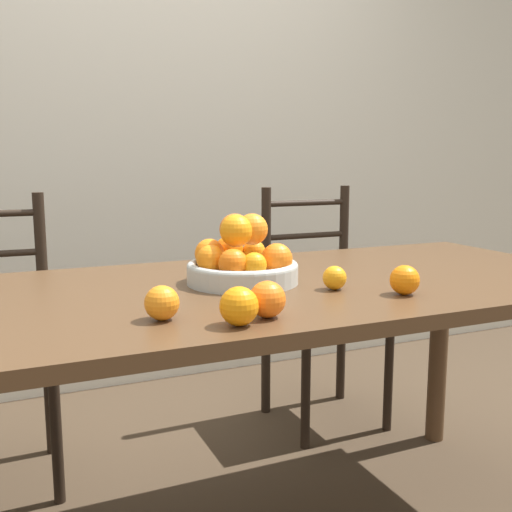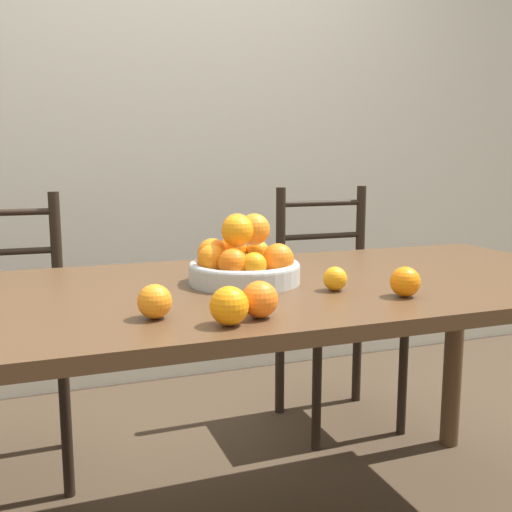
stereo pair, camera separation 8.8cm
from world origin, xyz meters
TOP-DOWN VIEW (x-y plane):
  - wall_back at (0.00, 1.45)m, footprint 8.00×0.06m
  - dining_table at (0.00, 0.00)m, footprint 1.98×0.86m
  - fruit_bowl at (-0.05, 0.03)m, footprint 0.29×0.29m
  - orange_loose_0 at (-0.21, -0.34)m, footprint 0.08×0.08m
  - orange_loose_1 at (-0.13, -0.31)m, footprint 0.08×0.08m
  - orange_loose_2 at (-0.33, -0.24)m, footprint 0.07×0.07m
  - orange_loose_3 at (0.14, -0.14)m, footprint 0.06×0.06m
  - orange_loose_4 at (0.26, -0.25)m, footprint 0.07×0.07m
  - chair_right at (0.59, 0.71)m, footprint 0.42×0.40m

SIDE VIEW (x-z plane):
  - chair_right at x=0.59m, z-range -0.01..0.97m
  - dining_table at x=0.00m, z-range 0.29..1.07m
  - orange_loose_3 at x=0.14m, z-range 0.77..0.83m
  - orange_loose_2 at x=-0.33m, z-range 0.77..0.84m
  - orange_loose_4 at x=0.26m, z-range 0.77..0.84m
  - orange_loose_1 at x=-0.13m, z-range 0.77..0.85m
  - orange_loose_0 at x=-0.21m, z-range 0.77..0.85m
  - fruit_bowl at x=-0.05m, z-range 0.74..0.92m
  - wall_back at x=0.00m, z-range 0.00..2.60m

